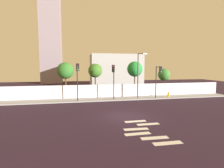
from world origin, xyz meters
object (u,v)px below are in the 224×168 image
object	(u,v)px
roadside_tree_leftmost	(65,71)
roadside_tree_rightmost	(164,75)
fire_hydrant	(168,94)
traffic_light_left	(114,74)
traffic_light_right	(159,75)
roadside_tree_midleft	(95,71)
street_lamp_curbside	(139,72)
traffic_light_center	(77,74)
roadside_tree_midright	(135,69)

from	to	relation	value
roadside_tree_leftmost	roadside_tree_rightmost	world-z (taller)	roadside_tree_leftmost
fire_hydrant	traffic_light_left	bearing A→B (deg)	-173.77
roadside_tree_rightmost	fire_hydrant	bearing A→B (deg)	-106.48
traffic_light_right	roadside_tree_midleft	xyz separation A→B (m)	(-8.19, 3.92, 0.51)
street_lamp_curbside	traffic_light_center	bearing A→B (deg)	-176.42
traffic_light_left	street_lamp_curbside	bearing A→B (deg)	12.17
traffic_light_right	roadside_tree_rightmost	size ratio (longest dim) A/B	1.06
traffic_light_left	fire_hydrant	world-z (taller)	traffic_light_left
traffic_light_center	traffic_light_right	xyz separation A→B (m)	(10.78, -0.02, -0.22)
fire_hydrant	roadside_tree_leftmost	bearing A→B (deg)	167.18
fire_hydrant	roadside_tree_midleft	bearing A→B (deg)	162.06
roadside_tree_midright	roadside_tree_midleft	bearing A→B (deg)	180.00
roadside_tree_midright	fire_hydrant	bearing A→B (deg)	-39.48
fire_hydrant	roadside_tree_midleft	world-z (taller)	roadside_tree_midleft
traffic_light_center	street_lamp_curbside	distance (m)	8.19
roadside_tree_leftmost	roadside_tree_midright	size ratio (longest dim) A/B	0.96
street_lamp_curbside	roadside_tree_rightmost	bearing A→B (deg)	31.52
fire_hydrant	street_lamp_curbside	bearing A→B (deg)	-178.69
traffic_light_right	fire_hydrant	size ratio (longest dim) A/B	5.96
traffic_light_left	fire_hydrant	distance (m)	8.79
fire_hydrant	roadside_tree_leftmost	size ratio (longest dim) A/B	0.14
traffic_light_right	roadside_tree_leftmost	world-z (taller)	roadside_tree_leftmost
traffic_light_right	roadside_tree_midright	bearing A→B (deg)	117.62
roadside_tree_leftmost	fire_hydrant	bearing A→B (deg)	-12.82
traffic_light_right	roadside_tree_midleft	distance (m)	9.09
roadside_tree_midleft	roadside_tree_midright	distance (m)	6.14
roadside_tree_leftmost	roadside_tree_midright	distance (m)	10.42
traffic_light_center	roadside_tree_midleft	bearing A→B (deg)	56.33
traffic_light_right	traffic_light_center	bearing A→B (deg)	179.87
traffic_light_center	roadside_tree_midleft	xyz separation A→B (m)	(2.59, 3.89, 0.29)
traffic_light_center	roadside_tree_leftmost	world-z (taller)	roadside_tree_leftmost
roadside_tree_leftmost	roadside_tree_midright	world-z (taller)	roadside_tree_midright
traffic_light_right	roadside_tree_leftmost	xyz separation A→B (m)	(-12.47, 3.92, 0.53)
roadside_tree_midright	roadside_tree_rightmost	xyz separation A→B (m)	(4.95, 0.00, -0.91)
fire_hydrant	roadside_tree_midleft	size ratio (longest dim) A/B	0.15
fire_hydrant	roadside_tree_rightmost	world-z (taller)	roadside_tree_rightmost
traffic_light_right	fire_hydrant	world-z (taller)	traffic_light_right
traffic_light_center	roadside_tree_midleft	world-z (taller)	roadside_tree_midleft
street_lamp_curbside	roadside_tree_leftmost	distance (m)	10.42
traffic_light_center	roadside_tree_rightmost	bearing A→B (deg)	15.88
traffic_light_center	roadside_tree_midleft	size ratio (longest dim) A/B	0.95
street_lamp_curbside	roadside_tree_midright	world-z (taller)	street_lamp_curbside
street_lamp_curbside	roadside_tree_midleft	world-z (taller)	street_lamp_curbside
roadside_tree_leftmost	roadside_tree_midright	xyz separation A→B (m)	(10.42, 0.00, 0.20)
street_lamp_curbside	roadside_tree_midright	distance (m)	3.44
traffic_light_left	traffic_light_right	bearing A→B (deg)	2.35
roadside_tree_rightmost	traffic_light_right	bearing A→B (deg)	-126.51
traffic_light_left	roadside_tree_leftmost	distance (m)	7.46
roadside_tree_midleft	roadside_tree_midright	xyz separation A→B (m)	(6.14, 0.00, 0.22)
traffic_light_center	fire_hydrant	size ratio (longest dim) A/B	6.39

